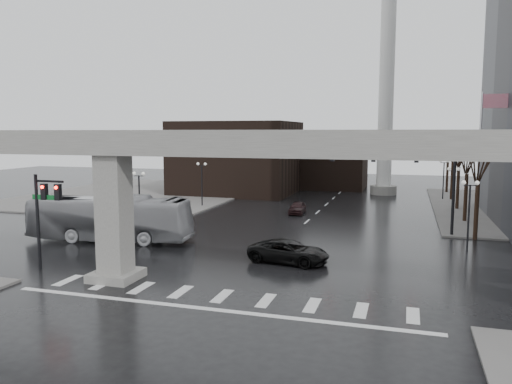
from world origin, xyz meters
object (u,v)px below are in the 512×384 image
pickup_truck (289,252)px  signal_mast_arm (406,165)px  city_bus (110,218)px  far_car (297,208)px

pickup_truck → signal_mast_arm: bearing=-21.9°
city_bus → far_car: bearing=-40.2°
signal_mast_arm → city_bus: 24.66m
far_car → pickup_truck: bearing=-82.4°
pickup_truck → city_bus: city_bus is taller
signal_mast_arm → far_car: signal_mast_arm is taller
signal_mast_arm → far_car: 14.15m
pickup_truck → far_car: 19.93m
city_bus → pickup_truck: bearing=-105.6°
pickup_truck → city_bus: bearing=89.9°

